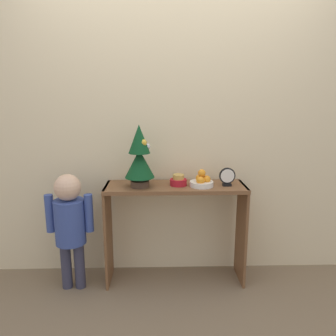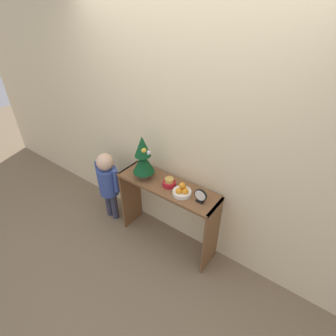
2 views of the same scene
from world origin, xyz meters
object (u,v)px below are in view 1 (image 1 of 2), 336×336
(fruit_bowl, at_px, (202,181))
(singing_bowl, at_px, (178,181))
(child_figure, at_px, (70,220))
(desk_clock, at_px, (227,177))
(mini_tree, at_px, (140,157))

(fruit_bowl, bearing_deg, singing_bowl, 168.88)
(fruit_bowl, height_order, child_figure, fruit_bowl)
(fruit_bowl, relative_size, desk_clock, 1.26)
(fruit_bowl, relative_size, child_figure, 0.20)
(fruit_bowl, distance_m, desk_clock, 0.20)
(fruit_bowl, height_order, desk_clock, desk_clock)
(mini_tree, distance_m, singing_bowl, 0.36)
(desk_clock, height_order, child_figure, desk_clock)
(fruit_bowl, bearing_deg, mini_tree, -179.85)
(child_figure, bearing_deg, desk_clock, 3.00)
(mini_tree, relative_size, fruit_bowl, 2.62)
(singing_bowl, bearing_deg, mini_tree, -173.00)
(mini_tree, height_order, fruit_bowl, mini_tree)
(fruit_bowl, relative_size, singing_bowl, 1.38)
(desk_clock, distance_m, child_figure, 1.26)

